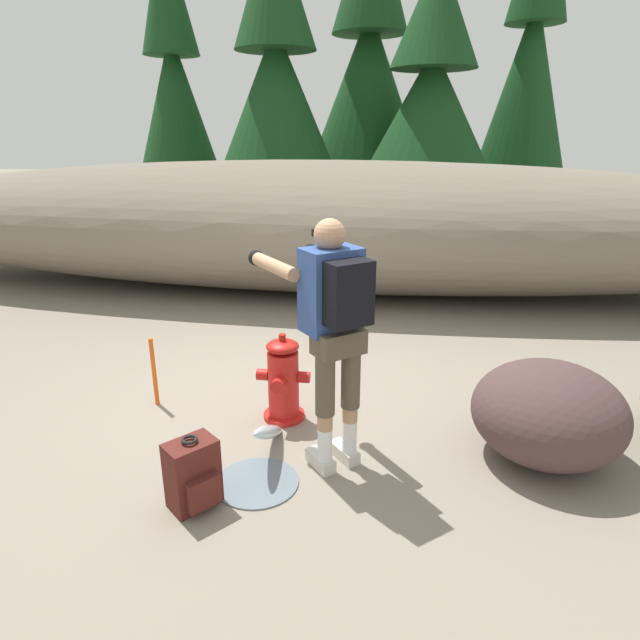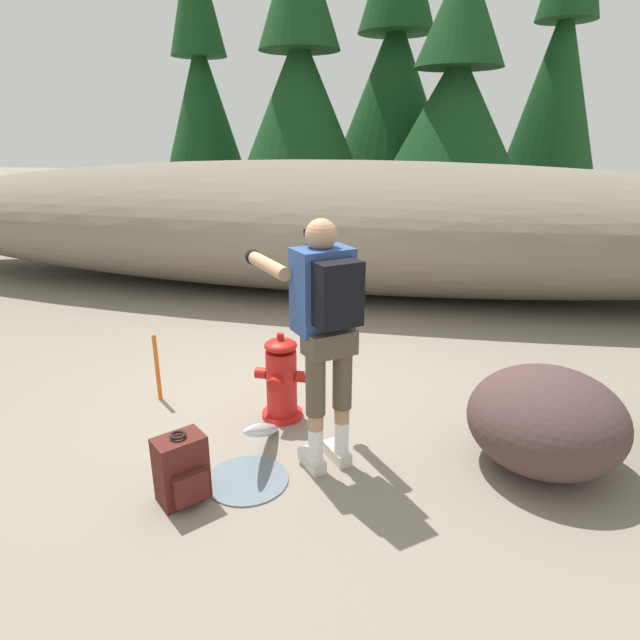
{
  "view_description": "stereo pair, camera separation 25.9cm",
  "coord_description": "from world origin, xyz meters",
  "px_view_note": "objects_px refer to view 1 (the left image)",
  "views": [
    {
      "loc": [
        1.03,
        -3.95,
        2.2
      ],
      "look_at": [
        0.44,
        0.12,
        0.75
      ],
      "focal_mm": 30.09,
      "sensor_mm": 36.0,
      "label": 1
    },
    {
      "loc": [
        1.29,
        -3.91,
        2.2
      ],
      "look_at": [
        0.44,
        0.12,
        0.75
      ],
      "focal_mm": 30.09,
      "sensor_mm": 36.0,
      "label": 2
    }
  ],
  "objects_px": {
    "survey_stake": "(154,372)",
    "boulder_large": "(548,413)",
    "spare_backpack": "(193,475)",
    "utility_worker": "(332,315)",
    "fire_hydrant": "(283,381)"
  },
  "relations": [
    {
      "from": "spare_backpack",
      "to": "boulder_large",
      "type": "relative_size",
      "value": 0.45
    },
    {
      "from": "utility_worker",
      "to": "spare_backpack",
      "type": "relative_size",
      "value": 3.62
    },
    {
      "from": "utility_worker",
      "to": "spare_backpack",
      "type": "bearing_deg",
      "value": 87.78
    },
    {
      "from": "fire_hydrant",
      "to": "utility_worker",
      "type": "distance_m",
      "value": 1.04
    },
    {
      "from": "boulder_large",
      "to": "survey_stake",
      "type": "xyz_separation_m",
      "value": [
        -3.06,
        0.35,
        -0.05
      ]
    },
    {
      "from": "spare_backpack",
      "to": "fire_hydrant",
      "type": "bearing_deg",
      "value": 114.16
    },
    {
      "from": "spare_backpack",
      "to": "survey_stake",
      "type": "bearing_deg",
      "value": 163.55
    },
    {
      "from": "spare_backpack",
      "to": "boulder_large",
      "type": "distance_m",
      "value": 2.43
    },
    {
      "from": "fire_hydrant",
      "to": "survey_stake",
      "type": "bearing_deg",
      "value": 176.25
    },
    {
      "from": "survey_stake",
      "to": "boulder_large",
      "type": "bearing_deg",
      "value": -6.54
    },
    {
      "from": "spare_backpack",
      "to": "utility_worker",
      "type": "bearing_deg",
      "value": 77.39
    },
    {
      "from": "survey_stake",
      "to": "fire_hydrant",
      "type": "bearing_deg",
      "value": -3.75
    },
    {
      "from": "survey_stake",
      "to": "spare_backpack",
      "type": "bearing_deg",
      "value": -56.67
    },
    {
      "from": "utility_worker",
      "to": "boulder_large",
      "type": "bearing_deg",
      "value": -119.23
    },
    {
      "from": "boulder_large",
      "to": "spare_backpack",
      "type": "bearing_deg",
      "value": -159.31
    }
  ]
}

